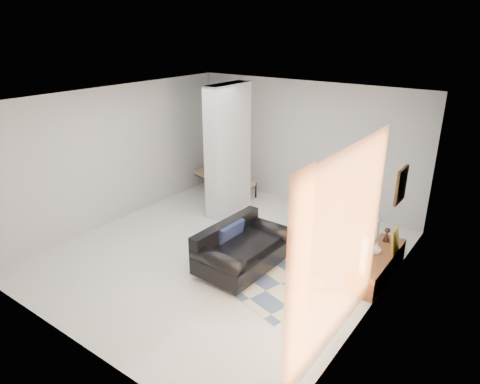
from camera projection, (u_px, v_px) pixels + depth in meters
The scene contains 17 objects.
floor at pixel (224, 253), 7.84m from camera, with size 6.00×6.00×0.00m, color white.
ceiling at pixel (221, 99), 6.82m from camera, with size 6.00×6.00×0.00m, color white.
wall_back at pixel (305, 144), 9.59m from camera, with size 6.00×6.00×0.00m, color #B7B9BC.
wall_front at pixel (66, 251), 5.07m from camera, with size 6.00×6.00×0.00m, color #B7B9BC.
wall_left at pixel (118, 155), 8.83m from camera, with size 6.00×6.00×0.00m, color #B7B9BC.
wall_right at pixel (381, 222), 5.83m from camera, with size 6.00×6.00×0.00m, color #B7B9BC.
partition_column at pixel (228, 150), 9.14m from camera, with size 0.35×1.20×2.80m, color silver.
hallway_door at pixel (230, 147), 10.85m from camera, with size 0.85×0.06×2.04m, color white.
curtain at pixel (342, 250), 4.98m from camera, with size 2.55×2.55×0.00m, color #FF9243.
wall_art at pixel (401, 185), 6.43m from camera, with size 0.04×0.45×0.55m, color #36220E.
media_console at pixel (377, 265), 7.07m from camera, with size 0.45×1.61×0.80m.
loveseat at pixel (241, 249), 7.27m from camera, with size 1.04×1.72×0.76m.
daybed at pixel (224, 175), 10.61m from camera, with size 1.77×1.06×0.77m.
area_rug at pixel (261, 271), 7.25m from camera, with size 2.39×1.59×0.01m, color beige.
cylinder_lamp at pixel (363, 256), 6.38m from camera, with size 0.11×0.11×0.57m, color white.
bronze_figurine at pixel (387, 235), 7.38m from camera, with size 0.12×0.12×0.25m, color black, non-canonical shape.
vase at pixel (376, 248), 6.99m from camera, with size 0.19×0.19×0.19m, color silver.
Camera 1 is at (4.29, -5.40, 3.90)m, focal length 32.00 mm.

